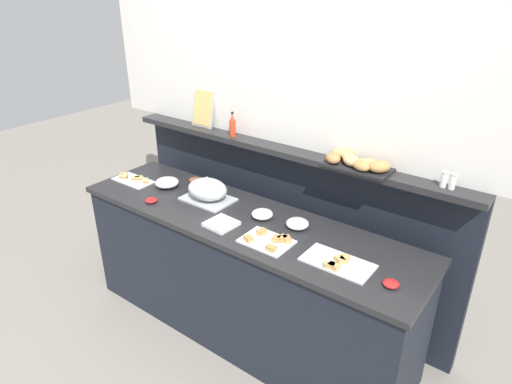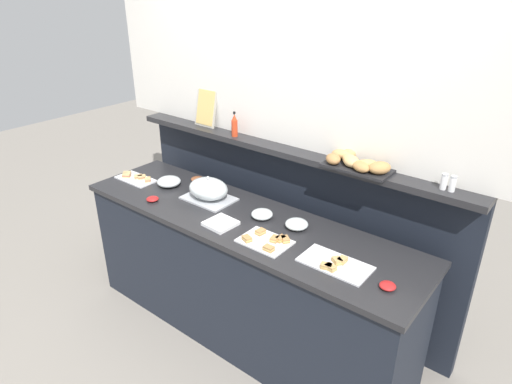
{
  "view_description": "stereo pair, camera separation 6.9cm",
  "coord_description": "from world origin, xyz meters",
  "px_view_note": "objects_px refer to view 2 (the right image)",
  "views": [
    {
      "loc": [
        1.55,
        -1.93,
        2.26
      ],
      "look_at": [
        0.03,
        0.1,
        1.05
      ],
      "focal_mm": 31.66,
      "sensor_mm": 36.0,
      "label": 1
    },
    {
      "loc": [
        1.61,
        -1.89,
        2.26
      ],
      "look_at": [
        0.03,
        0.1,
        1.05
      ],
      "focal_mm": 31.66,
      "sensor_mm": 36.0,
      "label": 2
    }
  ],
  "objects_px": {
    "salt_shaker": "(444,182)",
    "bread_basket": "(356,162)",
    "glass_bowl_large": "(262,215)",
    "condiment_bowl_dark": "(388,286)",
    "serving_cloche": "(208,190)",
    "pepper_shaker": "(453,184)",
    "framed_picture": "(206,107)",
    "sandwich_platter_front": "(136,178)",
    "condiment_bowl_teal": "(197,179)",
    "sandwich_platter_rear": "(335,264)",
    "condiment_bowl_red": "(152,199)",
    "glass_bowl_medium": "(169,182)",
    "glass_bowl_small": "(297,224)",
    "sandwich_platter_side": "(267,241)",
    "hot_sauce_bottle": "(235,126)",
    "napkin_stack": "(221,223)"
  },
  "relations": [
    {
      "from": "sandwich_platter_front",
      "to": "napkin_stack",
      "type": "xyz_separation_m",
      "value": [
        0.96,
        -0.11,
        -0.0
      ]
    },
    {
      "from": "glass_bowl_small",
      "to": "hot_sauce_bottle",
      "type": "height_order",
      "value": "hot_sauce_bottle"
    },
    {
      "from": "glass_bowl_large",
      "to": "condiment_bowl_dark",
      "type": "height_order",
      "value": "glass_bowl_large"
    },
    {
      "from": "glass_bowl_medium",
      "to": "condiment_bowl_dark",
      "type": "relative_size",
      "value": 2.09
    },
    {
      "from": "framed_picture",
      "to": "sandwich_platter_side",
      "type": "bearing_deg",
      "value": -30.18
    },
    {
      "from": "glass_bowl_large",
      "to": "condiment_bowl_dark",
      "type": "distance_m",
      "value": 0.93
    },
    {
      "from": "sandwich_platter_front",
      "to": "condiment_bowl_teal",
      "type": "relative_size",
      "value": 3.36
    },
    {
      "from": "glass_bowl_small",
      "to": "hot_sauce_bottle",
      "type": "bearing_deg",
      "value": 158.17
    },
    {
      "from": "glass_bowl_small",
      "to": "framed_picture",
      "type": "height_order",
      "value": "framed_picture"
    },
    {
      "from": "condiment_bowl_red",
      "to": "salt_shaker",
      "type": "distance_m",
      "value": 1.81
    },
    {
      "from": "glass_bowl_large",
      "to": "condiment_bowl_dark",
      "type": "xyz_separation_m",
      "value": [
        0.91,
        -0.18,
        -0.01
      ]
    },
    {
      "from": "pepper_shaker",
      "to": "sandwich_platter_rear",
      "type": "bearing_deg",
      "value": -125.96
    },
    {
      "from": "hot_sauce_bottle",
      "to": "framed_picture",
      "type": "height_order",
      "value": "framed_picture"
    },
    {
      "from": "glass_bowl_medium",
      "to": "condiment_bowl_red",
      "type": "distance_m",
      "value": 0.25
    },
    {
      "from": "salt_shaker",
      "to": "bread_basket",
      "type": "height_order",
      "value": "salt_shaker"
    },
    {
      "from": "sandwich_platter_front",
      "to": "pepper_shaker",
      "type": "distance_m",
      "value": 2.17
    },
    {
      "from": "glass_bowl_large",
      "to": "bread_basket",
      "type": "bearing_deg",
      "value": 35.96
    },
    {
      "from": "condiment_bowl_teal",
      "to": "bread_basket",
      "type": "height_order",
      "value": "bread_basket"
    },
    {
      "from": "bread_basket",
      "to": "serving_cloche",
      "type": "bearing_deg",
      "value": -159.04
    },
    {
      "from": "glass_bowl_medium",
      "to": "framed_picture",
      "type": "bearing_deg",
      "value": 90.61
    },
    {
      "from": "glass_bowl_large",
      "to": "bread_basket",
      "type": "height_order",
      "value": "bread_basket"
    },
    {
      "from": "glass_bowl_small",
      "to": "condiment_bowl_teal",
      "type": "height_order",
      "value": "glass_bowl_small"
    },
    {
      "from": "salt_shaker",
      "to": "framed_picture",
      "type": "bearing_deg",
      "value": 178.75
    },
    {
      "from": "sandwich_platter_rear",
      "to": "glass_bowl_medium",
      "type": "bearing_deg",
      "value": 174.65
    },
    {
      "from": "condiment_bowl_dark",
      "to": "pepper_shaker",
      "type": "distance_m",
      "value": 0.65
    },
    {
      "from": "serving_cloche",
      "to": "glass_bowl_small",
      "type": "relative_size",
      "value": 2.45
    },
    {
      "from": "sandwich_platter_front",
      "to": "hot_sauce_bottle",
      "type": "relative_size",
      "value": 1.76
    },
    {
      "from": "glass_bowl_large",
      "to": "hot_sauce_bottle",
      "type": "distance_m",
      "value": 0.72
    },
    {
      "from": "serving_cloche",
      "to": "condiment_bowl_dark",
      "type": "distance_m",
      "value": 1.36
    },
    {
      "from": "glass_bowl_small",
      "to": "condiment_bowl_red",
      "type": "relative_size",
      "value": 1.69
    },
    {
      "from": "glass_bowl_medium",
      "to": "hot_sauce_bottle",
      "type": "xyz_separation_m",
      "value": [
        0.32,
        0.36,
        0.39
      ]
    },
    {
      "from": "condiment_bowl_red",
      "to": "pepper_shaker",
      "type": "xyz_separation_m",
      "value": [
        1.71,
        0.61,
        0.38
      ]
    },
    {
      "from": "sandwich_platter_side",
      "to": "condiment_bowl_teal",
      "type": "height_order",
      "value": "sandwich_platter_side"
    },
    {
      "from": "glass_bowl_large",
      "to": "napkin_stack",
      "type": "distance_m",
      "value": 0.27
    },
    {
      "from": "glass_bowl_small",
      "to": "framed_picture",
      "type": "relative_size",
      "value": 0.49
    },
    {
      "from": "condiment_bowl_teal",
      "to": "bread_basket",
      "type": "xyz_separation_m",
      "value": [
        1.17,
        0.17,
        0.37
      ]
    },
    {
      "from": "serving_cloche",
      "to": "salt_shaker",
      "type": "height_order",
      "value": "salt_shaker"
    },
    {
      "from": "sandwich_platter_rear",
      "to": "condiment_bowl_red",
      "type": "xyz_separation_m",
      "value": [
        -1.34,
        -0.1,
        0.01
      ]
    },
    {
      "from": "condiment_bowl_red",
      "to": "bread_basket",
      "type": "relative_size",
      "value": 0.19
    },
    {
      "from": "serving_cloche",
      "to": "bread_basket",
      "type": "height_order",
      "value": "bread_basket"
    },
    {
      "from": "napkin_stack",
      "to": "framed_picture",
      "type": "distance_m",
      "value": 1.03
    },
    {
      "from": "pepper_shaker",
      "to": "framed_picture",
      "type": "distance_m",
      "value": 1.81
    },
    {
      "from": "salt_shaker",
      "to": "condiment_bowl_red",
      "type": "bearing_deg",
      "value": -159.81
    },
    {
      "from": "sandwich_platter_rear",
      "to": "framed_picture",
      "type": "distance_m",
      "value": 1.61
    },
    {
      "from": "sandwich_platter_side",
      "to": "salt_shaker",
      "type": "xyz_separation_m",
      "value": [
        0.74,
        0.56,
        0.38
      ]
    },
    {
      "from": "condiment_bowl_red",
      "to": "condiment_bowl_dark",
      "type": "bearing_deg",
      "value": 3.11
    },
    {
      "from": "sandwich_platter_front",
      "to": "serving_cloche",
      "type": "height_order",
      "value": "serving_cloche"
    },
    {
      "from": "condiment_bowl_teal",
      "to": "salt_shaker",
      "type": "xyz_separation_m",
      "value": [
        1.66,
        0.19,
        0.38
      ]
    },
    {
      "from": "sandwich_platter_front",
      "to": "condiment_bowl_red",
      "type": "relative_size",
      "value": 3.76
    },
    {
      "from": "glass_bowl_large",
      "to": "sandwich_platter_side",
      "type": "bearing_deg",
      "value": -47.15
    }
  ]
}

